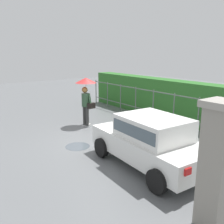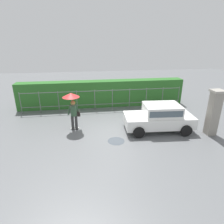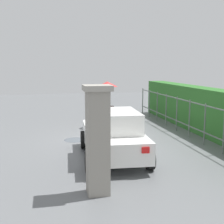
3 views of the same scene
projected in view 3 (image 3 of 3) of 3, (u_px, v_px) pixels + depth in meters
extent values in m
plane|color=slate|center=(106.00, 139.00, 11.88)|extent=(40.00, 40.00, 0.00)
cube|color=white|center=(113.00, 139.00, 9.48)|extent=(3.79, 1.86, 0.60)
cube|color=white|center=(114.00, 121.00, 9.24)|extent=(1.98, 1.55, 0.60)
cube|color=#4C5B66|center=(114.00, 120.00, 9.24)|extent=(1.83, 1.56, 0.33)
cylinder|color=black|center=(83.00, 139.00, 10.62)|extent=(0.61, 0.22, 0.60)
cylinder|color=black|center=(131.00, 138.00, 10.87)|extent=(0.61, 0.22, 0.60)
cylinder|color=black|center=(89.00, 162.00, 8.18)|extent=(0.61, 0.22, 0.60)
cylinder|color=black|center=(150.00, 159.00, 8.42)|extent=(0.61, 0.22, 0.60)
cube|color=red|center=(102.00, 152.00, 7.56)|extent=(0.07, 0.20, 0.16)
cube|color=red|center=(145.00, 150.00, 7.72)|extent=(0.07, 0.20, 0.16)
cylinder|color=#333333|center=(105.00, 118.00, 14.17)|extent=(0.15, 0.15, 0.86)
cylinder|color=#333333|center=(106.00, 119.00, 13.98)|extent=(0.15, 0.15, 0.86)
cube|color=white|center=(106.00, 126.00, 14.25)|extent=(0.26, 0.10, 0.08)
cube|color=white|center=(108.00, 127.00, 14.06)|extent=(0.26, 0.10, 0.08)
cylinder|color=#2D4C33|center=(106.00, 103.00, 13.97)|extent=(0.34, 0.34, 0.58)
sphere|color=#DBAD89|center=(106.00, 93.00, 13.90)|extent=(0.22, 0.22, 0.22)
sphere|color=olive|center=(105.00, 93.00, 13.89)|extent=(0.25, 0.25, 0.25)
cylinder|color=#2D4C33|center=(106.00, 101.00, 14.19)|extent=(0.23, 0.11, 0.56)
cylinder|color=#2D4C33|center=(109.00, 103.00, 13.78)|extent=(0.23, 0.11, 0.56)
cylinder|color=#B2B2B7|center=(107.00, 95.00, 14.02)|extent=(0.02, 0.02, 0.77)
cone|color=red|center=(107.00, 84.00, 13.94)|extent=(0.92, 0.92, 0.23)
cube|color=black|center=(110.00, 109.00, 13.79)|extent=(0.19, 0.35, 0.24)
cube|color=gray|center=(98.00, 143.00, 6.72)|extent=(0.48, 0.48, 2.30)
cube|color=#9E998E|center=(97.00, 88.00, 6.54)|extent=(0.60, 0.60, 0.12)
cylinder|color=#59605B|center=(143.00, 101.00, 18.10)|extent=(0.05, 0.05, 1.50)
cylinder|color=#59605B|center=(149.00, 104.00, 16.91)|extent=(0.05, 0.05, 1.50)
cylinder|color=#59605B|center=(157.00, 106.00, 15.72)|extent=(0.05, 0.05, 1.50)
cylinder|color=#59605B|center=(166.00, 110.00, 14.53)|extent=(0.05, 0.05, 1.50)
cylinder|color=#59605B|center=(177.00, 114.00, 13.35)|extent=(0.05, 0.05, 1.50)
cylinder|color=#59605B|center=(189.00, 119.00, 12.16)|extent=(0.05, 0.05, 1.50)
cylinder|color=#59605B|center=(205.00, 124.00, 10.97)|extent=(0.05, 0.05, 1.50)
cylinder|color=#59605B|center=(224.00, 131.00, 9.79)|extent=(0.05, 0.05, 1.50)
cube|color=#59605B|center=(183.00, 100.00, 12.65)|extent=(11.04, 0.03, 0.04)
cube|color=#59605B|center=(182.00, 123.00, 12.80)|extent=(11.04, 0.03, 0.04)
cube|color=#2D6B28|center=(204.00, 111.00, 12.92)|extent=(12.04, 0.90, 1.90)
cylinder|color=#4C545B|center=(75.00, 140.00, 11.80)|extent=(0.85, 0.85, 0.00)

